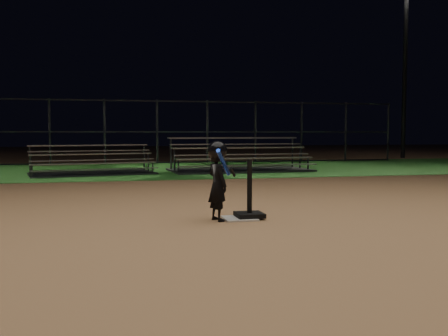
{
  "coord_description": "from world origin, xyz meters",
  "views": [
    {
      "loc": [
        -1.72,
        -6.7,
        1.2
      ],
      "look_at": [
        0.0,
        1.0,
        0.65
      ],
      "focal_mm": 40.11,
      "sensor_mm": 36.0,
      "label": 1
    }
  ],
  "objects_px": {
    "batting_tee": "(249,206)",
    "light_pole_right": "(406,54)",
    "bleacher_left": "(93,168)",
    "bleacher_right": "(240,164)",
    "child_batter": "(218,178)",
    "home_plate": "(240,218)"
  },
  "relations": [
    {
      "from": "batting_tee",
      "to": "light_pole_right",
      "type": "height_order",
      "value": "light_pole_right"
    },
    {
      "from": "bleacher_left",
      "to": "bleacher_right",
      "type": "bearing_deg",
      "value": -7.79
    },
    {
      "from": "bleacher_left",
      "to": "batting_tee",
      "type": "bearing_deg",
      "value": -84.83
    },
    {
      "from": "child_batter",
      "to": "bleacher_left",
      "type": "distance_m",
      "value": 8.57
    },
    {
      "from": "bleacher_left",
      "to": "bleacher_right",
      "type": "xyz_separation_m",
      "value": [
        4.5,
        0.28,
        0.04
      ]
    },
    {
      "from": "bleacher_left",
      "to": "light_pole_right",
      "type": "xyz_separation_m",
      "value": [
        14.29,
        6.67,
        4.77
      ]
    },
    {
      "from": "home_plate",
      "to": "child_batter",
      "type": "bearing_deg",
      "value": -170.72
    },
    {
      "from": "home_plate",
      "to": "child_batter",
      "type": "relative_size",
      "value": 0.41
    },
    {
      "from": "home_plate",
      "to": "bleacher_right",
      "type": "distance_m",
      "value": 8.84
    },
    {
      "from": "bleacher_left",
      "to": "bleacher_right",
      "type": "relative_size",
      "value": 0.84
    },
    {
      "from": "home_plate",
      "to": "bleacher_right",
      "type": "relative_size",
      "value": 0.1
    },
    {
      "from": "light_pole_right",
      "to": "bleacher_left",
      "type": "bearing_deg",
      "value": -154.99
    },
    {
      "from": "child_batter",
      "to": "light_pole_right",
      "type": "relative_size",
      "value": 0.13
    },
    {
      "from": "light_pole_right",
      "to": "child_batter",
      "type": "bearing_deg",
      "value": -129.42
    },
    {
      "from": "bleacher_right",
      "to": "child_batter",
      "type": "bearing_deg",
      "value": -110.23
    },
    {
      "from": "home_plate",
      "to": "bleacher_left",
      "type": "distance_m",
      "value": 8.59
    },
    {
      "from": "home_plate",
      "to": "child_batter",
      "type": "xyz_separation_m",
      "value": [
        -0.33,
        -0.05,
        0.57
      ]
    },
    {
      "from": "batting_tee",
      "to": "light_pole_right",
      "type": "relative_size",
      "value": 0.1
    },
    {
      "from": "bleacher_left",
      "to": "bleacher_right",
      "type": "height_order",
      "value": "bleacher_right"
    },
    {
      "from": "batting_tee",
      "to": "child_batter",
      "type": "height_order",
      "value": "child_batter"
    },
    {
      "from": "light_pole_right",
      "to": "batting_tee",
      "type": "bearing_deg",
      "value": -128.46
    },
    {
      "from": "home_plate",
      "to": "batting_tee",
      "type": "distance_m",
      "value": 0.22
    }
  ]
}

